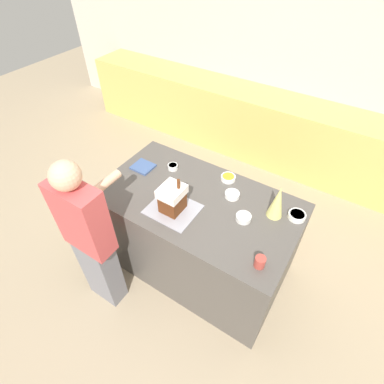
# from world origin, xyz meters

# --- Properties ---
(ground_plane) EXTENTS (12.00, 12.00, 0.00)m
(ground_plane) POSITION_xyz_m (0.00, 0.00, 0.00)
(ground_plane) COLOR tan
(wall_back) EXTENTS (8.00, 0.05, 2.60)m
(wall_back) POSITION_xyz_m (0.00, 2.38, 1.30)
(wall_back) COLOR beige
(wall_back) RESTS_ON ground_plane
(back_cabinet_block) EXTENTS (6.00, 0.60, 0.90)m
(back_cabinet_block) POSITION_xyz_m (0.00, 2.06, 0.45)
(back_cabinet_block) COLOR #DBBC60
(back_cabinet_block) RESTS_ON ground_plane
(kitchen_island) EXTENTS (1.67, 0.94, 0.90)m
(kitchen_island) POSITION_xyz_m (0.00, 0.00, 0.45)
(kitchen_island) COLOR #514C47
(kitchen_island) RESTS_ON ground_plane
(baking_tray) EXTENTS (0.38, 0.33, 0.01)m
(baking_tray) POSITION_xyz_m (-0.10, -0.20, 0.91)
(baking_tray) COLOR #9E9EA8
(baking_tray) RESTS_ON kitchen_island
(gingerbread_house) EXTENTS (0.17, 0.20, 0.30)m
(gingerbread_house) POSITION_xyz_m (-0.10, -0.20, 1.03)
(gingerbread_house) COLOR #5B2D14
(gingerbread_house) RESTS_ON baking_tray
(decorative_tree) EXTENTS (0.12, 0.12, 0.29)m
(decorative_tree) POSITION_xyz_m (0.59, 0.18, 1.05)
(decorative_tree) COLOR #DBD675
(decorative_tree) RESTS_ON kitchen_island
(candy_bowl_front_corner) EXTENTS (0.13, 0.13, 0.04)m
(candy_bowl_front_corner) POSITION_xyz_m (0.09, 0.36, 0.92)
(candy_bowl_front_corner) COLOR white
(candy_bowl_front_corner) RESTS_ON kitchen_island
(candy_bowl_far_left) EXTENTS (0.13, 0.13, 0.04)m
(candy_bowl_far_left) POSITION_xyz_m (0.74, 0.25, 0.93)
(candy_bowl_far_left) COLOR white
(candy_bowl_far_left) RESTS_ON kitchen_island
(candy_bowl_far_right) EXTENTS (0.09, 0.09, 0.04)m
(candy_bowl_far_right) POSITION_xyz_m (-0.40, 0.22, 0.93)
(candy_bowl_far_right) COLOR white
(candy_bowl_far_right) RESTS_ON kitchen_island
(candy_bowl_near_tray_left) EXTENTS (0.12, 0.12, 0.04)m
(candy_bowl_near_tray_left) POSITION_xyz_m (0.41, 0.01, 0.93)
(candy_bowl_near_tray_left) COLOR silver
(candy_bowl_near_tray_left) RESTS_ON kitchen_island
(candy_bowl_behind_tray) EXTENTS (0.12, 0.12, 0.04)m
(candy_bowl_behind_tray) POSITION_xyz_m (0.22, 0.19, 0.92)
(candy_bowl_behind_tray) COLOR white
(candy_bowl_behind_tray) RESTS_ON kitchen_island
(cookbook) EXTENTS (0.19, 0.17, 0.02)m
(cookbook) POSITION_xyz_m (-0.64, 0.08, 0.91)
(cookbook) COLOR #3F598C
(cookbook) RESTS_ON kitchen_island
(mug) EXTENTS (0.07, 0.07, 0.09)m
(mug) POSITION_xyz_m (0.68, -0.30, 0.94)
(mug) COLOR #B24238
(mug) RESTS_ON kitchen_island
(person) EXTENTS (0.41, 0.51, 1.54)m
(person) POSITION_xyz_m (-0.51, -0.72, 0.80)
(person) COLOR slate
(person) RESTS_ON ground_plane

